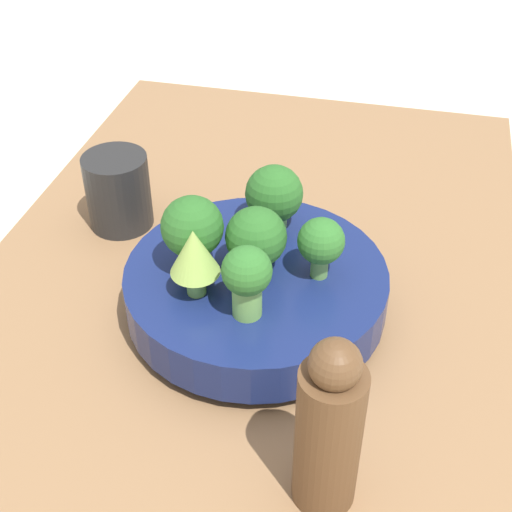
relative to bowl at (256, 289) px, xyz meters
The scene contains 11 objects.
ground_plane 0.08m from the bowl, 59.85° to the left, with size 6.00×6.00×0.00m, color beige.
table 0.06m from the bowl, 59.85° to the left, with size 1.06×0.63×0.03m.
bowl is the anchor object (origin of this frame).
broccoli_floret_back 0.10m from the bowl, 101.23° to the left, with size 0.06×0.06×0.09m.
romanesco_piece_far 0.10m from the bowl, 132.88° to the left, with size 0.05×0.05×0.08m.
broccoli_floret_front 0.09m from the bowl, 82.53° to the right, with size 0.05×0.05×0.07m.
broccoli_floret_right 0.11m from the bowl, ahead, with size 0.06×0.06×0.08m.
broccoli_floret_center 0.07m from the bowl, 161.57° to the left, with size 0.06×0.06×0.08m.
broccoli_floret_left 0.10m from the bowl, behind, with size 0.05×0.05×0.08m.
cup 0.25m from the bowl, 58.15° to the left, with size 0.08×0.08×0.10m.
pepper_mill 0.24m from the bowl, 152.39° to the right, with size 0.05×0.05×0.18m.
Camera 1 is at (-0.58, -0.16, 0.57)m, focal length 50.00 mm.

